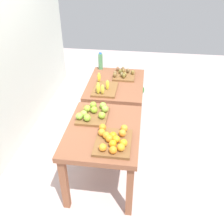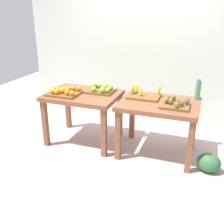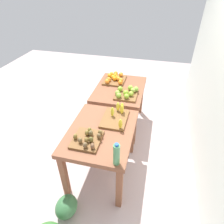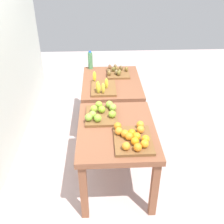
# 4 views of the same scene
# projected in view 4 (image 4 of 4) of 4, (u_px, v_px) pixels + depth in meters

# --- Properties ---
(ground_plane) EXTENTS (8.00, 8.00, 0.00)m
(ground_plane) POSITION_uv_depth(u_px,v_px,m) (114.00, 149.00, 3.58)
(ground_plane) COLOR #BFA9A6
(display_table_left) EXTENTS (1.04, 0.80, 0.76)m
(display_table_left) POSITION_uv_depth(u_px,v_px,m) (117.00, 137.00, 2.76)
(display_table_left) COLOR brown
(display_table_left) RESTS_ON ground_plane
(display_table_right) EXTENTS (1.04, 0.80, 0.76)m
(display_table_right) POSITION_uv_depth(u_px,v_px,m) (112.00, 88.00, 3.71)
(display_table_right) COLOR brown
(display_table_right) RESTS_ON ground_plane
(orange_bin) EXTENTS (0.45, 0.36, 0.11)m
(orange_bin) POSITION_uv_depth(u_px,v_px,m) (133.00, 138.00, 2.49)
(orange_bin) COLOR brown
(orange_bin) RESTS_ON display_table_left
(apple_bin) EXTENTS (0.40, 0.37, 0.11)m
(apple_bin) POSITION_uv_depth(u_px,v_px,m) (101.00, 113.00, 2.86)
(apple_bin) COLOR brown
(apple_bin) RESTS_ON display_table_left
(banana_crate) EXTENTS (0.44, 0.32, 0.17)m
(banana_crate) POSITION_uv_depth(u_px,v_px,m) (103.00, 87.00, 3.40)
(banana_crate) COLOR brown
(banana_crate) RESTS_ON display_table_right
(kiwi_bin) EXTENTS (0.36, 0.33, 0.10)m
(kiwi_bin) POSITION_uv_depth(u_px,v_px,m) (117.00, 72.00, 3.82)
(kiwi_bin) COLOR brown
(kiwi_bin) RESTS_ON display_table_right
(water_bottle) EXTENTS (0.07, 0.07, 0.27)m
(water_bottle) POSITION_uv_depth(u_px,v_px,m) (90.00, 60.00, 3.95)
(water_bottle) COLOR #4C8C59
(water_bottle) RESTS_ON display_table_right
(watermelon_pile) EXTENTS (0.60, 0.33, 0.24)m
(watermelon_pile) POSITION_uv_depth(u_px,v_px,m) (124.00, 92.00, 4.73)
(watermelon_pile) COLOR #346E2C
(watermelon_pile) RESTS_ON ground_plane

